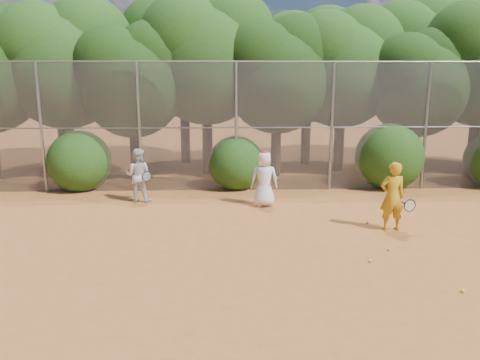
{
  "coord_description": "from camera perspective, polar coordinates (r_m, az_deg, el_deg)",
  "views": [
    {
      "loc": [
        -1.38,
        -8.56,
        3.55
      ],
      "look_at": [
        -1.0,
        2.5,
        1.1
      ],
      "focal_mm": 35.0,
      "sensor_mm": 36.0,
      "label": 1
    }
  ],
  "objects": [
    {
      "name": "ground",
      "position": [
        9.37,
        6.75,
        -9.87
      ],
      "size": [
        80.0,
        80.0,
        0.0
      ],
      "primitive_type": "plane",
      "color": "#A75925",
      "rests_on": "ground"
    },
    {
      "name": "fence_back",
      "position": [
        14.69,
        2.99,
        6.61
      ],
      "size": [
        20.05,
        0.09,
        4.03
      ],
      "color": "gray",
      "rests_on": "ground"
    },
    {
      "name": "tree_1",
      "position": [
        17.99,
        -20.57,
        13.67
      ],
      "size": [
        4.64,
        4.03,
        6.35
      ],
      "color": "black",
      "rests_on": "ground"
    },
    {
      "name": "tree_2",
      "position": [
        16.68,
        -12.87,
        12.29
      ],
      "size": [
        3.99,
        3.47,
        5.47
      ],
      "color": "black",
      "rests_on": "ground"
    },
    {
      "name": "tree_3",
      "position": [
        17.43,
        -3.93,
        15.23
      ],
      "size": [
        4.89,
        4.26,
        6.7
      ],
      "color": "black",
      "rests_on": "ground"
    },
    {
      "name": "tree_4",
      "position": [
        16.91,
        4.73,
        13.14
      ],
      "size": [
        4.19,
        3.64,
        5.73
      ],
      "color": "black",
      "rests_on": "ground"
    },
    {
      "name": "tree_5",
      "position": [
        18.16,
        12.55,
        13.76
      ],
      "size": [
        4.51,
        3.92,
        6.17
      ],
      "color": "black",
      "rests_on": "ground"
    },
    {
      "name": "tree_6",
      "position": [
        17.98,
        21.14,
        11.4
      ],
      "size": [
        3.86,
        3.36,
        5.29
      ],
      "color": "black",
      "rests_on": "ground"
    },
    {
      "name": "tree_9",
      "position": [
        20.5,
        -21.27,
        13.86
      ],
      "size": [
        4.83,
        4.2,
        6.62
      ],
      "color": "black",
      "rests_on": "ground"
    },
    {
      "name": "tree_10",
      "position": [
        19.7,
        -6.73,
        15.53
      ],
      "size": [
        5.15,
        4.48,
        7.06
      ],
      "color": "black",
      "rests_on": "ground"
    },
    {
      "name": "tree_11",
      "position": [
        19.51,
        8.45,
        14.15
      ],
      "size": [
        4.64,
        4.03,
        6.35
      ],
      "color": "black",
      "rests_on": "ground"
    },
    {
      "name": "tree_12",
      "position": [
        21.36,
        20.54,
        14.3
      ],
      "size": [
        5.02,
        4.37,
        6.88
      ],
      "color": "black",
      "rests_on": "ground"
    },
    {
      "name": "bush_0",
      "position": [
        15.77,
        -18.99,
        2.49
      ],
      "size": [
        2.0,
        2.0,
        2.0
      ],
      "primitive_type": "sphere",
      "color": "#1B4010",
      "rests_on": "ground"
    },
    {
      "name": "bush_1",
      "position": [
        15.1,
        -0.49,
        2.37
      ],
      "size": [
        1.8,
        1.8,
        1.8
      ],
      "primitive_type": "sphere",
      "color": "#1B4010",
      "rests_on": "ground"
    },
    {
      "name": "bush_2",
      "position": [
        15.99,
        17.75,
        3.07
      ],
      "size": [
        2.2,
        2.2,
        2.2
      ],
      "primitive_type": "sphere",
      "color": "#1B4010",
      "rests_on": "ground"
    },
    {
      "name": "player_yellow",
      "position": [
        11.47,
        18.08,
        -1.92
      ],
      "size": [
        0.81,
        0.46,
        1.64
      ],
      "rotation": [
        0.0,
        0.0,
        3.21
      ],
      "color": "#C59217",
      "rests_on": "ground"
    },
    {
      "name": "player_teen",
      "position": [
        12.98,
        2.99,
        0.15
      ],
      "size": [
        0.77,
        0.51,
        1.58
      ],
      "rotation": [
        0.0,
        0.0,
        3.16
      ],
      "color": "white",
      "rests_on": "ground"
    },
    {
      "name": "player_white",
      "position": [
        13.8,
        -12.31,
        0.59
      ],
      "size": [
        0.88,
        0.76,
        1.55
      ],
      "rotation": [
        0.0,
        0.0,
        3.0
      ],
      "color": "silver",
      "rests_on": "ground"
    },
    {
      "name": "ball_0",
      "position": [
        10.32,
        17.71,
        -8.06
      ],
      "size": [
        0.07,
        0.07,
        0.07
      ],
      "primitive_type": "sphere",
      "color": "#C7DD28",
      "rests_on": "ground"
    },
    {
      "name": "ball_1",
      "position": [
        12.01,
        15.27,
        -5.0
      ],
      "size": [
        0.07,
        0.07,
        0.07
      ],
      "primitive_type": "sphere",
      "color": "#C7DD28",
      "rests_on": "ground"
    },
    {
      "name": "ball_2",
      "position": [
        8.89,
        25.52,
        -12.1
      ],
      "size": [
        0.07,
        0.07,
        0.07
      ],
      "primitive_type": "sphere",
      "color": "#C7DD28",
      "rests_on": "ground"
    },
    {
      "name": "ball_4",
      "position": [
        9.61,
        15.58,
        -9.46
      ],
      "size": [
        0.07,
        0.07,
        0.07
      ],
      "primitive_type": "sphere",
      "color": "#C7DD28",
      "rests_on": "ground"
    },
    {
      "name": "ball_5",
      "position": [
        12.76,
        17.74,
        -4.13
      ],
      "size": [
        0.07,
        0.07,
        0.07
      ],
      "primitive_type": "sphere",
      "color": "#C7DD28",
      "rests_on": "ground"
    }
  ]
}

